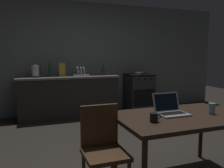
{
  "coord_description": "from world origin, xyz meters",
  "views": [
    {
      "loc": [
        -1.41,
        -2.88,
        1.37
      ],
      "look_at": [
        -0.06,
        0.77,
        0.87
      ],
      "focal_mm": 37.82,
      "sensor_mm": 36.0,
      "label": 1
    }
  ],
  "objects_px": {
    "laptop": "(171,110)",
    "bottle_b": "(50,70)",
    "bottle": "(103,70)",
    "drinking_glass": "(212,109)",
    "dining_table": "(180,121)",
    "coffee_mug": "(154,117)",
    "frying_pan": "(139,73)",
    "electric_kettle": "(36,71)",
    "stove_oven": "(139,92)",
    "dish_rack": "(81,74)",
    "cereal_box": "(62,70)",
    "chair": "(103,145)"
  },
  "relations": [
    {
      "from": "laptop",
      "to": "bottle_b",
      "type": "relative_size",
      "value": 1.07
    },
    {
      "from": "bottle",
      "to": "drinking_glass",
      "type": "bearing_deg",
      "value": -85.99
    },
    {
      "from": "dining_table",
      "to": "bottle",
      "type": "relative_size",
      "value": 5.07
    },
    {
      "from": "bottle",
      "to": "coffee_mug",
      "type": "distance_m",
      "value": 3.21
    },
    {
      "from": "laptop",
      "to": "frying_pan",
      "type": "xyz_separation_m",
      "value": [
        1.11,
        2.97,
        0.15
      ]
    },
    {
      "from": "electric_kettle",
      "to": "drinking_glass",
      "type": "distance_m",
      "value": 3.57
    },
    {
      "from": "stove_oven",
      "to": "frying_pan",
      "type": "distance_m",
      "value": 0.47
    },
    {
      "from": "drinking_glass",
      "to": "bottle_b",
      "type": "distance_m",
      "value": 3.52
    },
    {
      "from": "bottle",
      "to": "electric_kettle",
      "type": "bearing_deg",
      "value": 178.03
    },
    {
      "from": "dish_rack",
      "to": "bottle_b",
      "type": "bearing_deg",
      "value": 172.93
    },
    {
      "from": "dish_rack",
      "to": "coffee_mug",
      "type": "bearing_deg",
      "value": -90.36
    },
    {
      "from": "cereal_box",
      "to": "dish_rack",
      "type": "relative_size",
      "value": 0.82
    },
    {
      "from": "electric_kettle",
      "to": "cereal_box",
      "type": "bearing_deg",
      "value": 2.09
    },
    {
      "from": "laptop",
      "to": "dining_table",
      "type": "bearing_deg",
      "value": -54.87
    },
    {
      "from": "stove_oven",
      "to": "electric_kettle",
      "type": "relative_size",
      "value": 3.48
    },
    {
      "from": "stove_oven",
      "to": "dish_rack",
      "type": "xyz_separation_m",
      "value": [
        -1.43,
        0.0,
        0.49
      ]
    },
    {
      "from": "dining_table",
      "to": "laptop",
      "type": "xyz_separation_m",
      "value": [
        -0.07,
        0.08,
        0.11
      ]
    },
    {
      "from": "frying_pan",
      "to": "cereal_box",
      "type": "xyz_separation_m",
      "value": [
        -1.82,
        0.05,
        0.12
      ]
    },
    {
      "from": "drinking_glass",
      "to": "cereal_box",
      "type": "distance_m",
      "value": 3.37
    },
    {
      "from": "chair",
      "to": "dish_rack",
      "type": "bearing_deg",
      "value": 81.31
    },
    {
      "from": "dining_table",
      "to": "electric_kettle",
      "type": "xyz_separation_m",
      "value": [
        -1.32,
        3.08,
        0.36
      ]
    },
    {
      "from": "frying_pan",
      "to": "coffee_mug",
      "type": "bearing_deg",
      "value": -114.36
    },
    {
      "from": "dining_table",
      "to": "coffee_mug",
      "type": "distance_m",
      "value": 0.42
    },
    {
      "from": "bottle_b",
      "to": "electric_kettle",
      "type": "bearing_deg",
      "value": -165.2
    },
    {
      "from": "dining_table",
      "to": "drinking_glass",
      "type": "xyz_separation_m",
      "value": [
        0.35,
        -0.07,
        0.13
      ]
    },
    {
      "from": "electric_kettle",
      "to": "drinking_glass",
      "type": "xyz_separation_m",
      "value": [
        1.67,
        -3.15,
        -0.23
      ]
    },
    {
      "from": "stove_oven",
      "to": "cereal_box",
      "type": "bearing_deg",
      "value": 179.3
    },
    {
      "from": "coffee_mug",
      "to": "drinking_glass",
      "type": "relative_size",
      "value": 0.97
    },
    {
      "from": "bottle",
      "to": "stove_oven",
      "type": "bearing_deg",
      "value": 2.92
    },
    {
      "from": "laptop",
      "to": "frying_pan",
      "type": "relative_size",
      "value": 0.8
    },
    {
      "from": "stove_oven",
      "to": "frying_pan",
      "type": "bearing_deg",
      "value": -121.88
    },
    {
      "from": "drinking_glass",
      "to": "bottle_b",
      "type": "bearing_deg",
      "value": 112.9
    },
    {
      "from": "dining_table",
      "to": "dish_rack",
      "type": "distance_m",
      "value": 3.11
    },
    {
      "from": "dining_table",
      "to": "drinking_glass",
      "type": "relative_size",
      "value": 11.35
    },
    {
      "from": "laptop",
      "to": "drinking_glass",
      "type": "height_order",
      "value": "laptop"
    },
    {
      "from": "coffee_mug",
      "to": "chair",
      "type": "bearing_deg",
      "value": 159.63
    },
    {
      "from": "drinking_glass",
      "to": "bottle_b",
      "type": "height_order",
      "value": "bottle_b"
    },
    {
      "from": "chair",
      "to": "electric_kettle",
      "type": "relative_size",
      "value": 3.39
    },
    {
      "from": "electric_kettle",
      "to": "frying_pan",
      "type": "relative_size",
      "value": 0.64
    },
    {
      "from": "dining_table",
      "to": "dish_rack",
      "type": "height_order",
      "value": "dish_rack"
    },
    {
      "from": "chair",
      "to": "cereal_box",
      "type": "distance_m",
      "value": 3.1
    },
    {
      "from": "electric_kettle",
      "to": "cereal_box",
      "type": "height_order",
      "value": "cereal_box"
    },
    {
      "from": "chair",
      "to": "frying_pan",
      "type": "relative_size",
      "value": 2.17
    },
    {
      "from": "dining_table",
      "to": "bottle",
      "type": "height_order",
      "value": "bottle"
    },
    {
      "from": "stove_oven",
      "to": "dish_rack",
      "type": "height_order",
      "value": "dish_rack"
    },
    {
      "from": "bottle_b",
      "to": "laptop",
      "type": "bearing_deg",
      "value": -72.92
    },
    {
      "from": "bottle",
      "to": "drinking_glass",
      "type": "xyz_separation_m",
      "value": [
        0.22,
        -3.1,
        -0.24
      ]
    },
    {
      "from": "drinking_glass",
      "to": "bottle",
      "type": "bearing_deg",
      "value": 94.01
    },
    {
      "from": "stove_oven",
      "to": "cereal_box",
      "type": "xyz_separation_m",
      "value": [
        -1.83,
        0.02,
        0.59
      ]
    },
    {
      "from": "dish_rack",
      "to": "frying_pan",
      "type": "bearing_deg",
      "value": -1.2
    }
  ]
}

